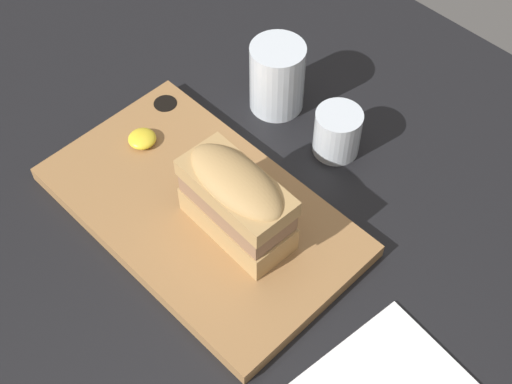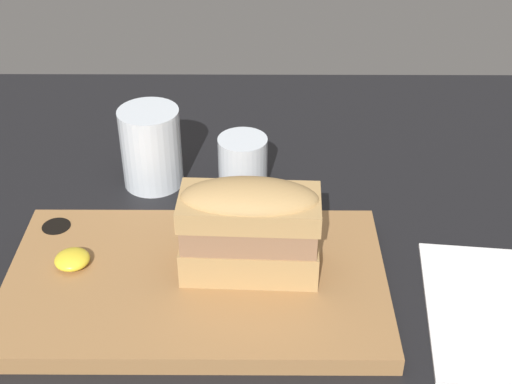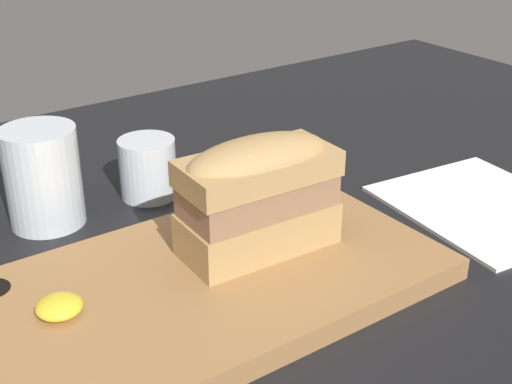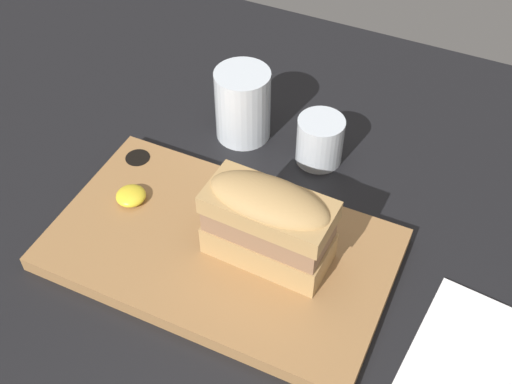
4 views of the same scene
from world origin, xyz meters
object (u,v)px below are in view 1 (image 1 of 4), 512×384
serving_board (201,210)px  wine_glass (337,134)px  sandwich (237,199)px  water_glass (277,81)px

serving_board → wine_glass: bearing=77.3°
sandwich → wine_glass: size_ratio=2.16×
serving_board → sandwich: sandwich is taller
sandwich → serving_board: bearing=-170.0°
water_glass → wine_glass: size_ratio=1.56×
serving_board → water_glass: water_glass is taller
serving_board → water_glass: bearing=108.6°
sandwich → water_glass: (-12.44, 19.35, -3.25)cm
water_glass → serving_board: bearing=-71.4°
sandwich → water_glass: sandwich is taller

